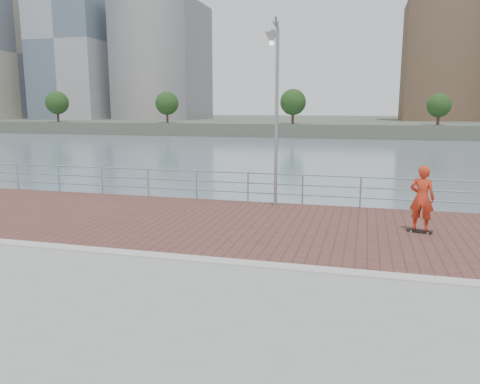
# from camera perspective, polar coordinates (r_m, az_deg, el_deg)

# --- Properties ---
(water) EXTENTS (400.00, 400.00, 0.00)m
(water) POSITION_cam_1_polar(r_m,az_deg,el_deg) (11.69, -2.66, -17.89)
(water) COLOR slate
(water) RESTS_ON ground
(brick_lane) EXTENTS (40.00, 6.80, 0.02)m
(brick_lane) POSITION_cam_1_polar(r_m,az_deg,el_deg) (14.22, 1.67, -4.01)
(brick_lane) COLOR brown
(brick_lane) RESTS_ON seawall
(curb) EXTENTS (40.00, 0.40, 0.06)m
(curb) POSITION_cam_1_polar(r_m,az_deg,el_deg) (10.88, -2.75, -8.43)
(curb) COLOR #B7B5AD
(curb) RESTS_ON seawall
(far_shore) EXTENTS (320.00, 95.00, 2.50)m
(far_shore) POSITION_cam_1_polar(r_m,az_deg,el_deg) (132.42, 13.75, 8.15)
(far_shore) COLOR #4C5142
(far_shore) RESTS_ON ground
(guardrail) EXTENTS (39.06, 0.06, 1.13)m
(guardrail) POSITION_cam_1_polar(r_m,az_deg,el_deg) (17.34, 4.28, 0.87)
(guardrail) COLOR #8C9EA8
(guardrail) RESTS_ON brick_lane
(street_lamp) EXTENTS (0.45, 1.31, 6.20)m
(street_lamp) POSITION_cam_1_polar(r_m,az_deg,el_deg) (16.17, 4.23, 13.39)
(street_lamp) COLOR gray
(street_lamp) RESTS_ON brick_lane
(skateboard) EXTENTS (0.72, 0.35, 0.08)m
(skateboard) POSITION_cam_1_polar(r_m,az_deg,el_deg) (14.22, 21.06, -4.40)
(skateboard) COLOR black
(skateboard) RESTS_ON brick_lane
(skateboarder) EXTENTS (0.76, 0.59, 1.83)m
(skateboarder) POSITION_cam_1_polar(r_m,az_deg,el_deg) (14.03, 21.30, -0.69)
(skateboarder) COLOR red
(skateboarder) RESTS_ON skateboard
(shoreline_trees) EXTENTS (109.45, 4.76, 6.34)m
(shoreline_trees) POSITION_cam_1_polar(r_m,az_deg,el_deg) (88.67, 3.29, 10.74)
(shoreline_trees) COLOR #473323
(shoreline_trees) RESTS_ON far_shore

